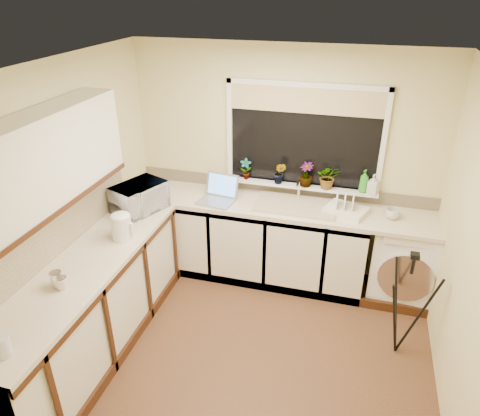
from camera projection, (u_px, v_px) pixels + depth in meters
name	position (u px, v px, depth m)	size (l,w,h in m)	color
floor	(246.00, 352.00, 4.01)	(3.20, 3.20, 0.00)	brown
ceiling	(249.00, 70.00, 2.89)	(3.20, 3.20, 0.00)	white
wall_back	(283.00, 164.00, 4.73)	(3.20, 3.20, 0.00)	beige
wall_front	(169.00, 387.00, 2.16)	(3.20, 3.20, 0.00)	beige
wall_left	(66.00, 209.00, 3.83)	(3.00, 3.00, 0.00)	beige
wall_right	(473.00, 266.00, 3.07)	(3.00, 3.00, 0.00)	beige
base_cabinet_back	(246.00, 239.00, 4.92)	(2.55, 0.60, 0.86)	silver
base_cabinet_left	(92.00, 310.00, 3.86)	(0.54, 2.40, 0.86)	silver
worktop_back	(276.00, 206.00, 4.64)	(3.20, 0.60, 0.04)	beige
worktop_left	(84.00, 267.00, 3.66)	(0.60, 2.40, 0.04)	beige
upper_cabinet	(33.00, 167.00, 3.14)	(0.28, 1.90, 0.70)	silver
splashback_left	(47.00, 236.00, 3.61)	(0.02, 2.40, 0.45)	beige
splashback_back	(282.00, 187.00, 4.84)	(3.20, 0.02, 0.14)	beige
window_glass	(304.00, 137.00, 4.52)	(1.50, 0.02, 1.00)	black
window_blind	(306.00, 100.00, 4.33)	(1.50, 0.02, 0.25)	tan
windowsill	(300.00, 186.00, 4.71)	(1.60, 0.14, 0.03)	white
sink	(296.00, 205.00, 4.57)	(0.82, 0.46, 0.03)	tan
faucet	(299.00, 189.00, 4.68)	(0.03, 0.03, 0.24)	silver
washing_machine	(404.00, 259.00, 4.56)	(0.62, 0.60, 0.88)	white
laptop	(219.00, 194.00, 4.69)	(0.40, 0.39, 0.26)	gray
kettle	(122.00, 228.00, 3.96)	(0.18, 0.18, 0.23)	silver
dish_rack	(346.00, 210.00, 4.44)	(0.38, 0.29, 0.06)	white
tripod	(405.00, 305.00, 3.79)	(0.50, 0.50, 1.03)	black
glass_jug	(3.00, 346.00, 2.75)	(0.10, 0.10, 0.14)	silver
steel_jar	(56.00, 279.00, 3.37)	(0.09, 0.09, 0.12)	silver
microwave	(139.00, 197.00, 4.45)	(0.51, 0.34, 0.28)	silver
plant_a	(246.00, 169.00, 4.78)	(0.12, 0.08, 0.23)	#999999
plant_b	(280.00, 173.00, 4.67)	(0.13, 0.11, 0.24)	#999999
plant_c	(306.00, 174.00, 4.61)	(0.14, 0.14, 0.26)	#999999
plant_d	(328.00, 177.00, 4.56)	(0.23, 0.20, 0.25)	#999999
soap_bottle_green	(364.00, 181.00, 4.48)	(0.09, 0.09, 0.24)	green
soap_bottle_clear	(373.00, 184.00, 4.46)	(0.09, 0.09, 0.20)	#999999
cup_back	(392.00, 214.00, 4.33)	(0.13, 0.13, 0.10)	beige
cup_left	(61.00, 283.00, 3.35)	(0.11, 0.11, 0.10)	beige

